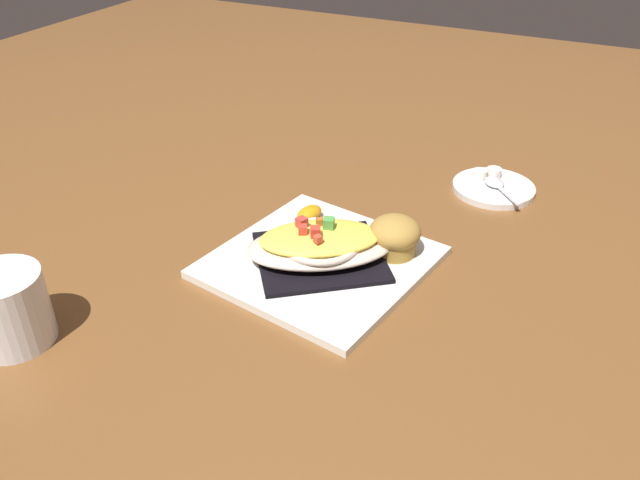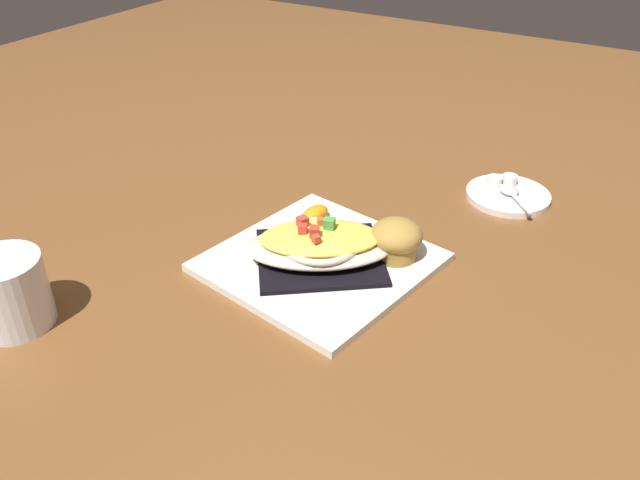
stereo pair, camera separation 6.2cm
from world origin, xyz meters
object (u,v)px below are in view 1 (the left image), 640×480
(muffin, at_px, (395,235))
(creamer_cup_0, at_px, (494,173))
(creamer_cup_1, at_px, (480,175))
(square_plate, at_px, (320,262))
(orange_garnish, at_px, (310,216))
(coffee_mug, at_px, (8,312))
(creamer_saucer, at_px, (493,188))
(spoon, at_px, (496,183))
(gratin_dish, at_px, (320,243))

(muffin, distance_m, creamer_cup_0, 0.30)
(muffin, distance_m, creamer_cup_1, 0.28)
(square_plate, distance_m, orange_garnish, 0.10)
(creamer_cup_1, bearing_deg, creamer_cup_0, -138.94)
(muffin, bearing_deg, coffee_mug, 45.91)
(muffin, distance_m, creamer_saucer, 0.27)
(square_plate, xyz_separation_m, creamer_cup_0, (-0.15, -0.35, 0.01))
(coffee_mug, bearing_deg, creamer_cup_1, -122.02)
(muffin, bearing_deg, square_plate, 34.90)
(spoon, height_order, creamer_cup_0, creamer_cup_0)
(gratin_dish, distance_m, creamer_saucer, 0.36)
(coffee_mug, bearing_deg, spoon, -124.62)
(square_plate, height_order, creamer_cup_1, creamer_cup_1)
(coffee_mug, xyz_separation_m, creamer_cup_1, (-0.39, -0.62, -0.02))
(gratin_dish, distance_m, creamer_cup_0, 0.38)
(gratin_dish, height_order, creamer_cup_1, gratin_dish)
(muffin, relative_size, coffee_mug, 0.58)
(gratin_dish, bearing_deg, muffin, -145.10)
(creamer_saucer, distance_m, creamer_cup_0, 0.03)
(coffee_mug, bearing_deg, creamer_cup_0, -122.59)
(creamer_cup_0, relative_size, creamer_cup_1, 1.00)
(creamer_cup_0, bearing_deg, coffee_mug, 57.41)
(muffin, xyz_separation_m, creamer_saucer, (-0.08, -0.26, -0.03))
(square_plate, xyz_separation_m, creamer_cup_1, (-0.13, -0.33, 0.01))
(orange_garnish, xyz_separation_m, coffee_mug, (0.20, 0.37, 0.02))
(creamer_saucer, distance_m, spoon, 0.01)
(orange_garnish, distance_m, creamer_cup_0, 0.34)
(creamer_saucer, distance_m, creamer_cup_1, 0.03)
(creamer_saucer, relative_size, creamer_cup_0, 5.53)
(creamer_saucer, bearing_deg, square_plate, 63.03)
(orange_garnish, distance_m, coffee_mug, 0.42)
(creamer_cup_0, bearing_deg, creamer_cup_1, 41.06)
(square_plate, relative_size, coffee_mug, 2.16)
(muffin, height_order, coffee_mug, coffee_mug)
(gratin_dish, bearing_deg, spoon, -117.57)
(orange_garnish, relative_size, creamer_saucer, 0.49)
(square_plate, relative_size, muffin, 3.75)
(coffee_mug, bearing_deg, muffin, -134.09)
(orange_garnish, bearing_deg, gratin_dish, 124.44)
(muffin, height_order, creamer_saucer, muffin)
(muffin, xyz_separation_m, coffee_mug, (0.34, 0.35, 0.00))
(gratin_dish, height_order, coffee_mug, coffee_mug)
(coffee_mug, relative_size, creamer_saucer, 0.91)
(spoon, distance_m, creamer_cup_0, 0.03)
(square_plate, bearing_deg, creamer_saucer, -116.97)
(square_plate, height_order, gratin_dish, gratin_dish)
(creamer_saucer, relative_size, creamer_cup_1, 5.53)
(muffin, height_order, spoon, muffin)
(creamer_saucer, xyz_separation_m, creamer_cup_0, (0.01, -0.03, 0.01))
(orange_garnish, bearing_deg, creamer_saucer, -132.70)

